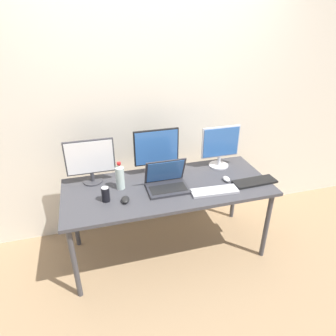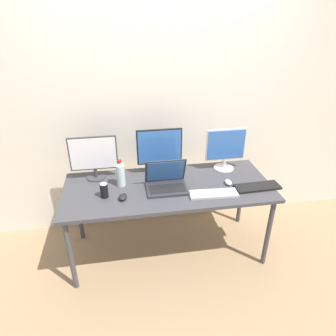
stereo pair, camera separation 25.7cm
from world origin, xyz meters
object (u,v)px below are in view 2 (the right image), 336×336
Objects in this scene: monitor_right at (226,148)px; soda_can_near_keyboard at (104,190)px; mouse_by_keyboard at (123,197)px; monitor_center at (160,150)px; water_bottle at (121,174)px; monitor_left at (94,156)px; mouse_by_laptop at (228,182)px; keyboard_main at (214,194)px; keyboard_aux at (257,187)px; laptop_silver at (166,182)px; work_desk at (168,191)px.

monitor_right is 1.20m from soda_can_near_keyboard.
soda_can_near_keyboard is (-0.15, 0.06, 0.04)m from mouse_by_keyboard.
mouse_by_keyboard is (-1.00, -0.38, -0.20)m from monitor_right.
water_bottle is (-0.37, -0.18, -0.12)m from monitor_center.
soda_can_near_keyboard is (-0.51, -0.35, -0.18)m from monitor_center.
mouse_by_laptop is (1.17, -0.31, -0.21)m from monitor_left.
keyboard_aux is at bearing 9.81° from keyboard_main.
keyboard_aux is (0.79, -0.14, -0.05)m from laptop_silver.
monitor_left reaches higher than mouse_by_keyboard.
keyboard_main is 1.03× the size of keyboard_aux.
water_bottle reaches higher than mouse_by_laptop.
monitor_center is at bearing 177.72° from monitor_right.
mouse_by_keyboard is at bearing -162.85° from laptop_silver.
keyboard_aux is 1.17m from mouse_by_keyboard.
water_bottle is at bearing -171.19° from monitor_right.
laptop_silver is (-0.61, -0.26, -0.16)m from monitor_right.
soda_can_near_keyboard is (0.09, -0.34, -0.16)m from monitor_left.
monitor_left reaches higher than keyboard_aux.
soda_can_near_keyboard is (-0.14, -0.17, -0.05)m from water_bottle.
monitor_center is 0.65m from soda_can_near_keyboard.
monitor_center reaches higher than keyboard_main.
keyboard_main is at bearing -20.52° from water_bottle.
monitor_right is at bearing -0.89° from monitor_left.
keyboard_aux is 0.25m from mouse_by_laptop.
work_desk is 14.56× the size of soda_can_near_keyboard.
mouse_by_laptop is at bearing 42.83° from keyboard_main.
work_desk is 0.40m from monitor_center.
water_bottle reaches higher than soda_can_near_keyboard.
monitor_right is 1.02m from water_bottle.
monitor_left is 0.70m from laptop_silver.
monitor_left is 1.04× the size of keyboard_main.
mouse_by_keyboard reaches higher than keyboard_aux.
monitor_right is at bearing 111.83° from keyboard_aux.
work_desk is 5.16× the size of laptop_silver.
keyboard_main is 4.46× the size of mouse_by_laptop.
water_bottle is 0.23m from soda_can_near_keyboard.
keyboard_main is 0.42m from keyboard_aux.
monitor_center reaches higher than monitor_right.
mouse_by_keyboard reaches higher than keyboard_main.
keyboard_main is at bearing -49.94° from monitor_center.
monitor_center is at bearing 0.57° from monitor_left.
laptop_silver is 3.88× the size of mouse_by_laptop.
water_bottle is (-0.01, 0.22, 0.10)m from mouse_by_keyboard.
monitor_left is 4.66× the size of mouse_by_laptop.
monitor_left is 1.23m from mouse_by_laptop.
soda_can_near_keyboard is at bearing -75.88° from monitor_left.
soda_can_near_keyboard is at bearing 170.79° from mouse_by_keyboard.
soda_can_near_keyboard is at bearing -164.26° from monitor_right.
mouse_by_keyboard reaches higher than mouse_by_laptop.
keyboard_main is 3.24× the size of soda_can_near_keyboard.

